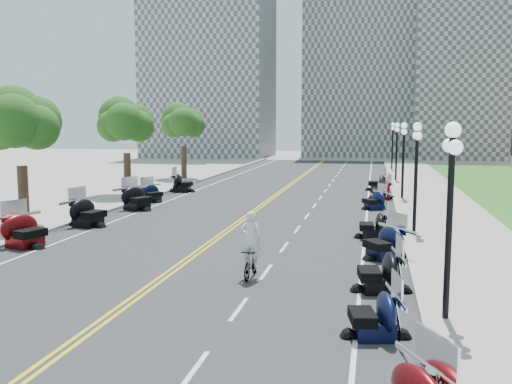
# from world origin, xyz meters

# --- Properties ---
(ground) EXTENTS (160.00, 160.00, 0.00)m
(ground) POSITION_xyz_m (0.00, 0.00, 0.00)
(ground) COLOR gray
(road) EXTENTS (16.00, 90.00, 0.01)m
(road) POSITION_xyz_m (0.00, 10.00, 0.00)
(road) COLOR #333335
(road) RESTS_ON ground
(centerline_yellow_a) EXTENTS (0.12, 90.00, 0.00)m
(centerline_yellow_a) POSITION_xyz_m (-0.12, 10.00, 0.01)
(centerline_yellow_a) COLOR yellow
(centerline_yellow_a) RESTS_ON road
(centerline_yellow_b) EXTENTS (0.12, 90.00, 0.00)m
(centerline_yellow_b) POSITION_xyz_m (0.12, 10.00, 0.01)
(centerline_yellow_b) COLOR yellow
(centerline_yellow_b) RESTS_ON road
(edge_line_north) EXTENTS (0.12, 90.00, 0.00)m
(edge_line_north) POSITION_xyz_m (6.40, 10.00, 0.01)
(edge_line_north) COLOR white
(edge_line_north) RESTS_ON road
(edge_line_south) EXTENTS (0.12, 90.00, 0.00)m
(edge_line_south) POSITION_xyz_m (-6.40, 10.00, 0.01)
(edge_line_south) COLOR white
(edge_line_south) RESTS_ON road
(lane_dash_3) EXTENTS (0.12, 2.00, 0.00)m
(lane_dash_3) POSITION_xyz_m (3.20, -12.00, 0.01)
(lane_dash_3) COLOR white
(lane_dash_3) RESTS_ON road
(lane_dash_4) EXTENTS (0.12, 2.00, 0.00)m
(lane_dash_4) POSITION_xyz_m (3.20, -8.00, 0.01)
(lane_dash_4) COLOR white
(lane_dash_4) RESTS_ON road
(lane_dash_5) EXTENTS (0.12, 2.00, 0.00)m
(lane_dash_5) POSITION_xyz_m (3.20, -4.00, 0.01)
(lane_dash_5) COLOR white
(lane_dash_5) RESTS_ON road
(lane_dash_6) EXTENTS (0.12, 2.00, 0.00)m
(lane_dash_6) POSITION_xyz_m (3.20, 0.00, 0.01)
(lane_dash_6) COLOR white
(lane_dash_6) RESTS_ON road
(lane_dash_7) EXTENTS (0.12, 2.00, 0.00)m
(lane_dash_7) POSITION_xyz_m (3.20, 4.00, 0.01)
(lane_dash_7) COLOR white
(lane_dash_7) RESTS_ON road
(lane_dash_8) EXTENTS (0.12, 2.00, 0.00)m
(lane_dash_8) POSITION_xyz_m (3.20, 8.00, 0.01)
(lane_dash_8) COLOR white
(lane_dash_8) RESTS_ON road
(lane_dash_9) EXTENTS (0.12, 2.00, 0.00)m
(lane_dash_9) POSITION_xyz_m (3.20, 12.00, 0.01)
(lane_dash_9) COLOR white
(lane_dash_9) RESTS_ON road
(lane_dash_10) EXTENTS (0.12, 2.00, 0.00)m
(lane_dash_10) POSITION_xyz_m (3.20, 16.00, 0.01)
(lane_dash_10) COLOR white
(lane_dash_10) RESTS_ON road
(lane_dash_11) EXTENTS (0.12, 2.00, 0.00)m
(lane_dash_11) POSITION_xyz_m (3.20, 20.00, 0.01)
(lane_dash_11) COLOR white
(lane_dash_11) RESTS_ON road
(lane_dash_12) EXTENTS (0.12, 2.00, 0.00)m
(lane_dash_12) POSITION_xyz_m (3.20, 24.00, 0.01)
(lane_dash_12) COLOR white
(lane_dash_12) RESTS_ON road
(lane_dash_13) EXTENTS (0.12, 2.00, 0.00)m
(lane_dash_13) POSITION_xyz_m (3.20, 28.00, 0.01)
(lane_dash_13) COLOR white
(lane_dash_13) RESTS_ON road
(lane_dash_14) EXTENTS (0.12, 2.00, 0.00)m
(lane_dash_14) POSITION_xyz_m (3.20, 32.00, 0.01)
(lane_dash_14) COLOR white
(lane_dash_14) RESTS_ON road
(lane_dash_15) EXTENTS (0.12, 2.00, 0.00)m
(lane_dash_15) POSITION_xyz_m (3.20, 36.00, 0.01)
(lane_dash_15) COLOR white
(lane_dash_15) RESTS_ON road
(lane_dash_16) EXTENTS (0.12, 2.00, 0.00)m
(lane_dash_16) POSITION_xyz_m (3.20, 40.00, 0.01)
(lane_dash_16) COLOR white
(lane_dash_16) RESTS_ON road
(lane_dash_17) EXTENTS (0.12, 2.00, 0.00)m
(lane_dash_17) POSITION_xyz_m (3.20, 44.00, 0.01)
(lane_dash_17) COLOR white
(lane_dash_17) RESTS_ON road
(lane_dash_18) EXTENTS (0.12, 2.00, 0.00)m
(lane_dash_18) POSITION_xyz_m (3.20, 48.00, 0.01)
(lane_dash_18) COLOR white
(lane_dash_18) RESTS_ON road
(lane_dash_19) EXTENTS (0.12, 2.00, 0.00)m
(lane_dash_19) POSITION_xyz_m (3.20, 52.00, 0.01)
(lane_dash_19) COLOR white
(lane_dash_19) RESTS_ON road
(sidewalk_north) EXTENTS (5.00, 90.00, 0.15)m
(sidewalk_north) POSITION_xyz_m (10.50, 10.00, 0.07)
(sidewalk_north) COLOR #9E9991
(sidewalk_north) RESTS_ON ground
(sidewalk_south) EXTENTS (5.00, 90.00, 0.15)m
(sidewalk_south) POSITION_xyz_m (-10.50, 10.00, 0.07)
(sidewalk_south) COLOR #9E9991
(sidewalk_south) RESTS_ON ground
(distant_block_a) EXTENTS (18.00, 14.00, 26.00)m
(distant_block_a) POSITION_xyz_m (-18.00, 62.00, 13.00)
(distant_block_a) COLOR gray
(distant_block_a) RESTS_ON ground
(distant_block_b) EXTENTS (16.00, 12.00, 30.00)m
(distant_block_b) POSITION_xyz_m (4.00, 68.00, 15.00)
(distant_block_b) COLOR gray
(distant_block_b) RESTS_ON ground
(distant_block_c) EXTENTS (20.00, 14.00, 22.00)m
(distant_block_c) POSITION_xyz_m (22.00, 65.00, 11.00)
(distant_block_c) COLOR gray
(distant_block_c) RESTS_ON ground
(street_lamp_1) EXTENTS (0.50, 1.20, 4.90)m
(street_lamp_1) POSITION_xyz_m (8.60, -8.00, 2.60)
(street_lamp_1) COLOR black
(street_lamp_1) RESTS_ON sidewalk_north
(street_lamp_2) EXTENTS (0.50, 1.20, 4.90)m
(street_lamp_2) POSITION_xyz_m (8.60, 4.00, 2.60)
(street_lamp_2) COLOR black
(street_lamp_2) RESTS_ON sidewalk_north
(street_lamp_3) EXTENTS (0.50, 1.20, 4.90)m
(street_lamp_3) POSITION_xyz_m (8.60, 16.00, 2.60)
(street_lamp_3) COLOR black
(street_lamp_3) RESTS_ON sidewalk_north
(street_lamp_4) EXTENTS (0.50, 1.20, 4.90)m
(street_lamp_4) POSITION_xyz_m (8.60, 28.00, 2.60)
(street_lamp_4) COLOR black
(street_lamp_4) RESTS_ON sidewalk_north
(street_lamp_5) EXTENTS (0.50, 1.20, 4.90)m
(street_lamp_5) POSITION_xyz_m (8.60, 40.00, 2.60)
(street_lamp_5) COLOR black
(street_lamp_5) RESTS_ON sidewalk_north
(tree_2) EXTENTS (4.80, 4.80, 9.20)m
(tree_2) POSITION_xyz_m (-10.00, 2.00, 4.75)
(tree_2) COLOR #235619
(tree_2) RESTS_ON sidewalk_south
(tree_3) EXTENTS (4.80, 4.80, 9.20)m
(tree_3) POSITION_xyz_m (-10.00, 14.00, 4.75)
(tree_3) COLOR #235619
(tree_3) RESTS_ON sidewalk_south
(tree_4) EXTENTS (4.80, 4.80, 9.20)m
(tree_4) POSITION_xyz_m (-10.00, 26.00, 4.75)
(tree_4) COLOR #235619
(tree_4) RESTS_ON sidewalk_south
(motorcycle_n_3) EXTENTS (2.11, 2.11, 1.26)m
(motorcycle_n_3) POSITION_xyz_m (6.83, -9.35, 0.63)
(motorcycle_n_3) COLOR black
(motorcycle_n_3) RESTS_ON road
(motorcycle_n_4) EXTENTS (2.24, 2.24, 1.39)m
(motorcycle_n_4) POSITION_xyz_m (6.98, -5.56, 0.69)
(motorcycle_n_4) COLOR black
(motorcycle_n_4) RESTS_ON road
(motorcycle_n_5) EXTENTS (2.76, 2.76, 1.39)m
(motorcycle_n_5) POSITION_xyz_m (7.18, -1.23, 0.70)
(motorcycle_n_5) COLOR black
(motorcycle_n_5) RESTS_ON road
(motorcycle_n_6) EXTENTS (1.99, 1.99, 1.33)m
(motorcycle_n_6) POSITION_xyz_m (6.77, 2.57, 0.67)
(motorcycle_n_6) COLOR black
(motorcycle_n_6) RESTS_ON road
(motorcycle_n_8) EXTENTS (2.40, 2.40, 1.24)m
(motorcycle_n_8) POSITION_xyz_m (6.79, 11.24, 0.62)
(motorcycle_n_8) COLOR black
(motorcycle_n_8) RESTS_ON road
(motorcycle_n_9) EXTENTS (2.27, 2.27, 1.38)m
(motorcycle_n_9) POSITION_xyz_m (7.24, 16.02, 0.69)
(motorcycle_n_9) COLOR #590A0C
(motorcycle_n_9) RESTS_ON road
(motorcycle_n_10) EXTENTS (2.15, 2.15, 1.42)m
(motorcycle_n_10) POSITION_xyz_m (7.02, 20.75, 0.71)
(motorcycle_n_10) COLOR black
(motorcycle_n_10) RESTS_ON road
(motorcycle_s_5) EXTENTS (2.81, 2.81, 1.55)m
(motorcycle_s_5) POSITION_xyz_m (-7.21, -2.15, 0.78)
(motorcycle_s_5) COLOR #590A0C
(motorcycle_s_5) RESTS_ON road
(motorcycle_s_6) EXTENTS (2.65, 2.65, 1.56)m
(motorcycle_s_6) POSITION_xyz_m (-6.99, 2.69, 0.78)
(motorcycle_s_6) COLOR black
(motorcycle_s_6) RESTS_ON road
(motorcycle_s_7) EXTENTS (2.96, 2.96, 1.56)m
(motorcycle_s_7) POSITION_xyz_m (-6.78, 8.19, 0.78)
(motorcycle_s_7) COLOR black
(motorcycle_s_7) RESTS_ON road
(motorcycle_s_8) EXTENTS (2.55, 2.55, 1.29)m
(motorcycle_s_8) POSITION_xyz_m (-7.29, 11.66, 0.64)
(motorcycle_s_8) COLOR black
(motorcycle_s_8) RESTS_ON road
(motorcycle_s_9) EXTENTS (2.26, 2.26, 1.49)m
(motorcycle_s_9) POSITION_xyz_m (-7.10, 17.12, 0.74)
(motorcycle_s_9) COLOR black
(motorcycle_s_9) RESTS_ON road
(bicycle) EXTENTS (0.52, 1.69, 1.01)m
(bicycle) POSITION_xyz_m (2.85, -4.86, 0.50)
(bicycle) COLOR #A51414
(bicycle) RESTS_ON road
(cyclist_rider) EXTENTS (0.69, 0.45, 1.88)m
(cyclist_rider) POSITION_xyz_m (2.85, -4.86, 1.95)
(cyclist_rider) COLOR white
(cyclist_rider) RESTS_ON bicycle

